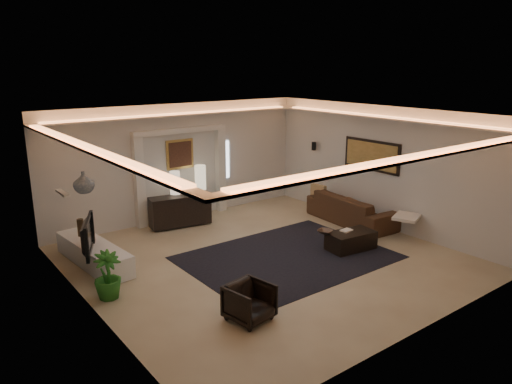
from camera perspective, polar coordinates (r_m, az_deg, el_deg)
floor at (r=9.90m, az=1.19°, el=-7.91°), size 7.00×7.00×0.00m
ceiling at (r=9.17m, az=1.29°, el=9.04°), size 7.00×7.00×0.00m
wall_back at (r=12.29m, az=-8.98°, el=3.53°), size 7.00×0.00×7.00m
wall_front at (r=7.16m, az=19.04°, el=-5.43°), size 7.00×0.00×7.00m
wall_left at (r=7.83m, az=-19.28°, el=-3.70°), size 0.00×7.00×7.00m
wall_right at (r=11.87m, az=14.60°, el=2.82°), size 0.00×7.00×7.00m
cove_soffit at (r=9.20m, az=1.28°, el=7.30°), size 7.00×7.00×0.04m
daylight_slit at (r=12.97m, az=-3.67°, el=3.82°), size 0.25×0.03×1.00m
area_rug at (r=9.99m, az=3.73°, el=-7.68°), size 4.00×3.00×0.01m
pilaster_left at (r=11.79m, az=-13.59°, el=1.06°), size 0.22×0.20×2.20m
pilaster_right at (r=12.85m, az=-4.20°, el=2.57°), size 0.22×0.20×2.20m
alcove_header at (r=12.07m, az=-8.91°, el=7.18°), size 2.52×0.20×0.12m
painting_frame at (r=12.23m, az=-8.95°, el=4.42°), size 0.74×0.04×0.74m
painting_canvas at (r=12.21m, az=-8.90°, el=4.41°), size 0.62×0.02×0.62m
art_panel_frame at (r=11.99m, az=13.47°, el=4.22°), size 0.04×1.64×0.74m
art_panel_gold at (r=11.97m, az=13.39°, el=4.21°), size 0.02×1.50×0.62m
wall_sconce at (r=13.19m, az=6.83°, el=5.39°), size 0.12×0.12×0.22m
wall_niche at (r=9.09m, az=-21.83°, el=-0.11°), size 0.10×0.55×0.04m
console at (r=11.84m, az=-8.93°, el=-2.15°), size 1.51×0.70×0.73m
lamp_left at (r=11.86m, az=-9.53°, el=1.31°), size 0.28×0.28×0.56m
lamp_right at (r=12.20m, az=-6.57°, el=1.80°), size 0.31×0.31×0.62m
media_ledge at (r=10.09m, az=-18.57°, el=-6.90°), size 0.77×2.34×0.43m
tv at (r=9.48m, az=-19.72°, el=-4.86°), size 1.09×0.60×0.65m
figurine at (r=10.45m, az=-19.96°, el=-3.83°), size 0.15×0.15×0.35m
ginger_jar at (r=8.85m, az=-19.64°, el=1.09°), size 0.43×0.43×0.38m
plant at (r=8.57m, az=-17.09°, el=-9.38°), size 0.50×0.50×0.82m
sofa at (r=12.22m, az=11.21°, el=-1.97°), size 2.46×1.11×0.70m
throw_blanket at (r=11.23m, az=17.32°, el=-2.82°), size 0.76×0.70×0.07m
throw_pillow at (r=12.80m, az=7.35°, el=-0.10°), size 0.18×0.44×0.43m
coffee_table at (r=10.51m, az=11.11°, el=-5.60°), size 1.07×0.67×0.38m
bowl at (r=10.25m, az=8.14°, el=-4.56°), size 0.38×0.38×0.07m
magazine at (r=10.47m, az=10.61°, el=-4.37°), size 0.27×0.20×0.03m
armchair at (r=7.60m, az=-0.77°, el=-12.86°), size 0.73×0.75×0.59m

